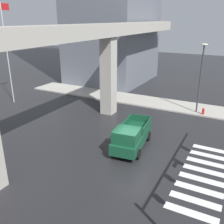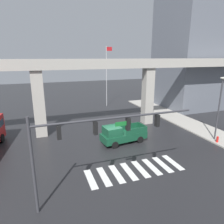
{
  "view_description": "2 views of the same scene",
  "coord_description": "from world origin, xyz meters",
  "px_view_note": "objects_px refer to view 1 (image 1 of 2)",
  "views": [
    {
      "loc": [
        -15.02,
        -6.29,
        9.51
      ],
      "look_at": [
        1.76,
        2.64,
        2.44
      ],
      "focal_mm": 40.54,
      "sensor_mm": 36.0,
      "label": 1
    },
    {
      "loc": [
        -6.99,
        -18.66,
        9.34
      ],
      "look_at": [
        0.79,
        2.92,
        3.02
      ],
      "focal_mm": 32.36,
      "sensor_mm": 36.0,
      "label": 2
    }
  ],
  "objects_px": {
    "pickup_truck": "(131,137)",
    "fire_hydrant": "(203,112)",
    "street_lamp_near_corner": "(201,71)",
    "flagpole": "(7,48)"
  },
  "relations": [
    {
      "from": "street_lamp_near_corner",
      "to": "flagpole",
      "type": "xyz_separation_m",
      "value": [
        -6.29,
        20.2,
        1.85
      ]
    },
    {
      "from": "pickup_truck",
      "to": "street_lamp_near_corner",
      "type": "xyz_separation_m",
      "value": [
        10.38,
        -2.98,
        3.57
      ]
    },
    {
      "from": "pickup_truck",
      "to": "street_lamp_near_corner",
      "type": "relative_size",
      "value": 0.73
    },
    {
      "from": "pickup_truck",
      "to": "fire_hydrant",
      "type": "relative_size",
      "value": 6.22
    },
    {
      "from": "fire_hydrant",
      "to": "street_lamp_near_corner",
      "type": "bearing_deg",
      "value": 62.09
    },
    {
      "from": "pickup_truck",
      "to": "flagpole",
      "type": "relative_size",
      "value": 0.47
    },
    {
      "from": "pickup_truck",
      "to": "flagpole",
      "type": "bearing_deg",
      "value": 76.65
    },
    {
      "from": "fire_hydrant",
      "to": "flagpole",
      "type": "distance_m",
      "value": 22.57
    },
    {
      "from": "pickup_truck",
      "to": "flagpole",
      "type": "height_order",
      "value": "flagpole"
    },
    {
      "from": "pickup_truck",
      "to": "fire_hydrant",
      "type": "xyz_separation_m",
      "value": [
        9.98,
        -3.74,
        -0.56
      ]
    }
  ]
}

